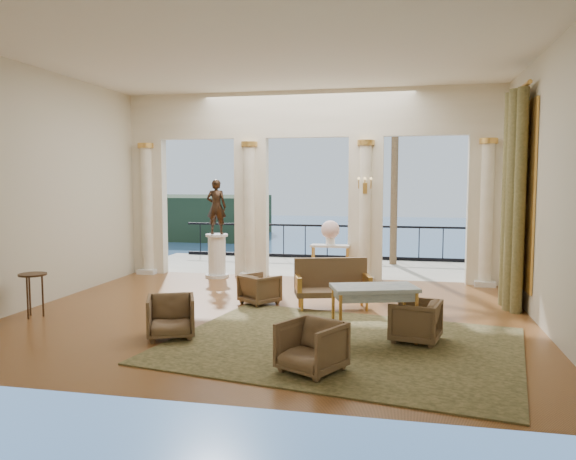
% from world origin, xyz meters
% --- Properties ---
extents(floor, '(9.00, 9.00, 0.00)m').
position_xyz_m(floor, '(0.00, 0.00, 0.00)').
color(floor, '#4C2E14').
rests_on(floor, ground).
extents(room_walls, '(9.00, 9.00, 9.00)m').
position_xyz_m(room_walls, '(0.00, -1.12, 2.88)').
color(room_walls, beige).
rests_on(room_walls, ground).
extents(arcade, '(9.00, 0.56, 4.50)m').
position_xyz_m(arcade, '(-0.00, 3.82, 2.58)').
color(arcade, beige).
rests_on(arcade, ground).
extents(terrace, '(10.00, 3.60, 0.10)m').
position_xyz_m(terrace, '(0.00, 5.80, -0.05)').
color(terrace, '#A29985').
rests_on(terrace, ground).
extents(balustrade, '(9.00, 0.06, 1.03)m').
position_xyz_m(balustrade, '(0.00, 7.40, 0.41)').
color(balustrade, black).
rests_on(balustrade, terrace).
extents(palm_tree, '(2.00, 2.00, 4.50)m').
position_xyz_m(palm_tree, '(2.00, 6.60, 4.09)').
color(palm_tree, '#4C3823').
rests_on(palm_tree, terrace).
extents(headland, '(22.00, 18.00, 6.00)m').
position_xyz_m(headland, '(-30.00, 70.00, -3.00)').
color(headland, black).
rests_on(headland, sea).
extents(sea, '(160.00, 160.00, 0.00)m').
position_xyz_m(sea, '(0.00, 60.00, -6.00)').
color(sea, '#316299').
rests_on(sea, ground).
extents(curtain, '(0.33, 1.40, 4.09)m').
position_xyz_m(curtain, '(4.28, 1.50, 2.02)').
color(curtain, brown).
rests_on(curtain, ground).
extents(window_frame, '(0.04, 1.60, 3.40)m').
position_xyz_m(window_frame, '(4.47, 1.50, 2.10)').
color(window_frame, gold).
rests_on(window_frame, room_walls).
extents(wall_sconce, '(0.30, 0.11, 0.33)m').
position_xyz_m(wall_sconce, '(1.40, 3.51, 2.23)').
color(wall_sconce, gold).
rests_on(wall_sconce, arcade).
extents(rug, '(5.49, 4.61, 0.02)m').
position_xyz_m(rug, '(1.46, -1.58, 0.01)').
color(rug, '#2B331A').
rests_on(rug, ground).
extents(armchair_a, '(0.89, 0.87, 0.71)m').
position_xyz_m(armchair_a, '(-1.13, -1.72, 0.36)').
color(armchair_a, '#40301B').
rests_on(armchair_a, ground).
extents(armchair_b, '(0.91, 0.90, 0.71)m').
position_xyz_m(armchair_b, '(1.21, -2.80, 0.36)').
color(armchair_b, '#40301B').
rests_on(armchair_b, ground).
extents(armchair_c, '(0.77, 0.80, 0.70)m').
position_xyz_m(armchair_c, '(2.49, -1.20, 0.35)').
color(armchair_c, '#40301B').
rests_on(armchair_c, ground).
extents(armchair_d, '(0.85, 0.84, 0.64)m').
position_xyz_m(armchair_d, '(-0.40, 0.81, 0.32)').
color(armchair_d, '#40301B').
rests_on(armchair_d, ground).
extents(settee, '(1.50, 0.96, 0.92)m').
position_xyz_m(settee, '(1.00, 0.81, 0.45)').
color(settee, '#40301B').
rests_on(settee, ground).
extents(game_table, '(1.37, 1.01, 0.84)m').
position_xyz_m(game_table, '(1.89, -1.31, 0.75)').
color(game_table, '#89A0B0').
rests_on(game_table, ground).
extents(pedestal, '(0.58, 0.58, 1.07)m').
position_xyz_m(pedestal, '(-2.19, 3.50, 0.51)').
color(pedestal, silver).
rests_on(pedestal, ground).
extents(statue, '(0.50, 0.34, 1.33)m').
position_xyz_m(statue, '(-2.19, 3.50, 1.74)').
color(statue, '#302015').
rests_on(statue, pedestal).
extents(console_table, '(0.92, 0.37, 0.87)m').
position_xyz_m(console_table, '(0.60, 3.55, 0.72)').
color(console_table, silver).
rests_on(console_table, ground).
extents(urn, '(0.44, 0.44, 0.58)m').
position_xyz_m(urn, '(0.60, 3.55, 1.19)').
color(urn, white).
rests_on(urn, console_table).
extents(side_table, '(0.47, 0.47, 0.77)m').
position_xyz_m(side_table, '(-4.00, -1.00, 0.66)').
color(side_table, black).
rests_on(side_table, ground).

